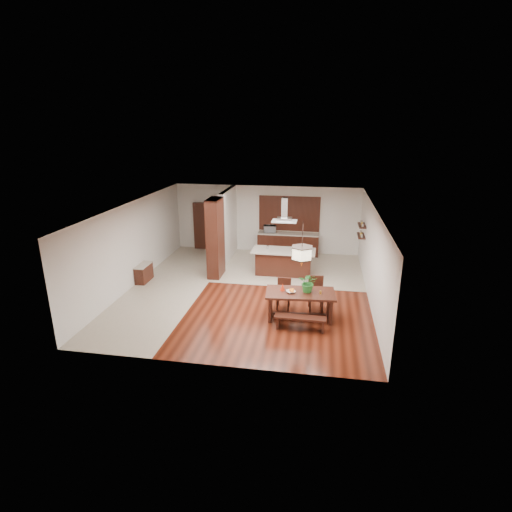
% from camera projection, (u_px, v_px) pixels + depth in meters
% --- Properties ---
extents(room_shell, '(9.00, 9.04, 2.92)m').
position_uv_depth(room_shell, '(247.00, 232.00, 12.95)').
color(room_shell, '#3D150B').
rests_on(room_shell, ground).
extents(tile_hallway, '(2.50, 9.00, 0.01)m').
position_uv_depth(tile_hallway, '(171.00, 285.00, 14.02)').
color(tile_hallway, '#C0B5A0').
rests_on(tile_hallway, ground).
extents(tile_kitchen, '(5.50, 4.00, 0.01)m').
position_uv_depth(tile_kitchen, '(290.00, 268.00, 15.74)').
color(tile_kitchen, '#C0B5A0').
rests_on(tile_kitchen, ground).
extents(soffit_band, '(8.00, 9.00, 0.02)m').
position_uv_depth(soffit_band, '(247.00, 207.00, 12.69)').
color(soffit_band, '#381E0E').
rests_on(soffit_band, room_shell).
extents(partition_pier, '(0.45, 1.00, 2.90)m').
position_uv_depth(partition_pier, '(215.00, 238.00, 14.48)').
color(partition_pier, black).
rests_on(partition_pier, ground).
extents(partition_stub, '(0.18, 2.40, 2.90)m').
position_uv_depth(partition_stub, '(229.00, 224.00, 16.45)').
color(partition_stub, silver).
rests_on(partition_stub, ground).
extents(hallway_console, '(0.37, 0.88, 0.63)m').
position_uv_depth(hallway_console, '(144.00, 273.00, 14.28)').
color(hallway_console, black).
rests_on(hallway_console, ground).
extents(hallway_doorway, '(1.10, 0.20, 2.10)m').
position_uv_depth(hallway_doorway, '(206.00, 226.00, 17.81)').
color(hallway_doorway, black).
rests_on(hallway_doorway, ground).
extents(rear_counter, '(2.60, 0.62, 0.95)m').
position_uv_depth(rear_counter, '(288.00, 244.00, 17.22)').
color(rear_counter, black).
rests_on(rear_counter, ground).
extents(kitchen_window, '(2.60, 0.08, 1.50)m').
position_uv_depth(kitchen_window, '(289.00, 213.00, 17.06)').
color(kitchen_window, brown).
rests_on(kitchen_window, room_shell).
extents(shelf_lower, '(0.26, 0.90, 0.04)m').
position_uv_depth(shelf_lower, '(361.00, 236.00, 14.98)').
color(shelf_lower, black).
rests_on(shelf_lower, room_shell).
extents(shelf_upper, '(0.26, 0.90, 0.04)m').
position_uv_depth(shelf_upper, '(362.00, 225.00, 14.85)').
color(shelf_upper, black).
rests_on(shelf_upper, room_shell).
extents(dining_table, '(2.04, 1.14, 0.82)m').
position_uv_depth(dining_table, '(300.00, 299.00, 11.48)').
color(dining_table, black).
rests_on(dining_table, ground).
extents(dining_bench, '(1.42, 0.34, 0.40)m').
position_uv_depth(dining_bench, '(300.00, 323.00, 10.93)').
color(dining_bench, black).
rests_on(dining_bench, ground).
extents(dining_chair_left, '(0.42, 0.42, 0.94)m').
position_uv_depth(dining_chair_left, '(283.00, 294.00, 12.13)').
color(dining_chair_left, black).
rests_on(dining_chair_left, ground).
extents(dining_chair_right, '(0.51, 0.51, 1.03)m').
position_uv_depth(dining_chair_right, '(316.00, 294.00, 12.03)').
color(dining_chair_right, black).
rests_on(dining_chair_right, ground).
extents(pendant_lantern, '(0.64, 0.64, 1.31)m').
position_uv_depth(pendant_lantern, '(302.00, 244.00, 10.96)').
color(pendant_lantern, beige).
rests_on(pendant_lantern, room_shell).
extents(foliage_plant, '(0.59, 0.53, 0.58)m').
position_uv_depth(foliage_plant, '(308.00, 283.00, 11.33)').
color(foliage_plant, '#257029').
rests_on(foliage_plant, dining_table).
extents(fruit_bowl, '(0.34, 0.34, 0.06)m').
position_uv_depth(fruit_bowl, '(291.00, 292.00, 11.36)').
color(fruit_bowl, beige).
rests_on(fruit_bowl, dining_table).
extents(napkin_cone, '(0.17, 0.17, 0.22)m').
position_uv_depth(napkin_cone, '(283.00, 287.00, 11.49)').
color(napkin_cone, red).
rests_on(napkin_cone, dining_table).
extents(gold_ornament, '(0.08, 0.08, 0.09)m').
position_uv_depth(gold_ornament, '(320.00, 292.00, 11.28)').
color(gold_ornament, gold).
rests_on(gold_ornament, dining_table).
extents(kitchen_island, '(2.34, 1.03, 0.96)m').
position_uv_depth(kitchen_island, '(283.00, 262.00, 14.91)').
color(kitchen_island, black).
rests_on(kitchen_island, ground).
extents(range_hood, '(0.90, 0.55, 0.87)m').
position_uv_depth(range_hood, '(285.00, 210.00, 14.29)').
color(range_hood, silver).
rests_on(range_hood, room_shell).
extents(island_cup, '(0.12, 0.12, 0.09)m').
position_uv_depth(island_cup, '(295.00, 250.00, 14.62)').
color(island_cup, silver).
rests_on(island_cup, kitchen_island).
extents(microwave, '(0.57, 0.43, 0.29)m').
position_uv_depth(microwave, '(270.00, 229.00, 17.18)').
color(microwave, silver).
rests_on(microwave, rear_counter).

